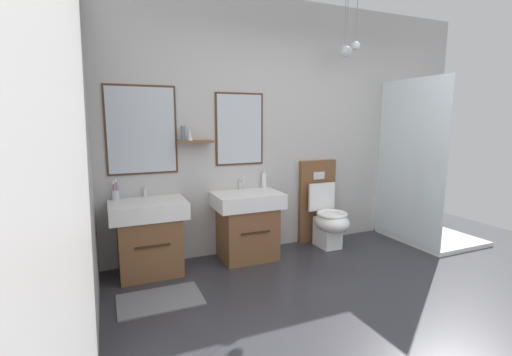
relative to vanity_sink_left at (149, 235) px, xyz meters
name	(u,v)px	position (x,y,z in m)	size (l,w,h in m)	color
ground_plane	(434,337)	(1.73, -1.81, -0.43)	(5.83, 5.50, 0.10)	#2D2D33
wall_back	(293,127)	(1.71, 0.27, 1.01)	(4.63, 0.60, 2.79)	#B7B5B2
wall_left	(58,141)	(-0.52, -1.81, 1.01)	(0.12, 4.30, 2.79)	#B7B5B2
bath_mat	(160,300)	(0.00, -0.61, -0.38)	(0.68, 0.44, 0.01)	slate
vanity_sink_left	(149,235)	(0.00, 0.00, 0.00)	(0.71, 0.51, 0.72)	brown
tap_on_left_sink	(145,190)	(0.00, 0.19, 0.40)	(0.03, 0.13, 0.11)	silver
vanity_sink_right	(247,223)	(1.02, 0.00, 0.00)	(0.71, 0.51, 0.72)	brown
tap_on_right_sink	(241,183)	(1.02, 0.19, 0.40)	(0.03, 0.13, 0.11)	silver
toilet	(324,214)	(2.01, 0.02, -0.01)	(0.48, 0.62, 1.00)	brown
toothbrush_cup	(116,194)	(-0.27, 0.18, 0.39)	(0.07, 0.07, 0.20)	silver
soap_dispenser	(264,180)	(1.30, 0.19, 0.42)	(0.06, 0.06, 0.20)	white
shower_tray	(422,207)	(3.20, -0.33, 0.04)	(0.89, 1.01, 1.95)	white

